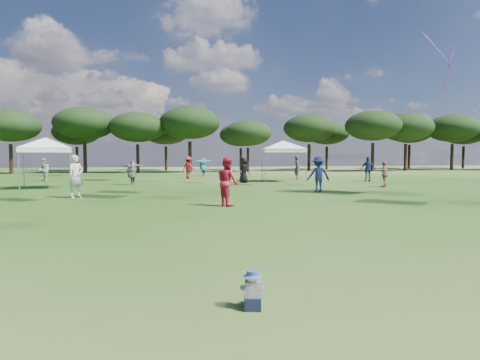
% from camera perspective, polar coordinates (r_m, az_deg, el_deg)
% --- Properties ---
extents(tree_line, '(108.78, 17.63, 7.77)m').
position_cam_1_polar(tree_line, '(49.73, -8.50, 7.46)').
color(tree_line, black).
rests_on(tree_line, ground).
extents(tent_left, '(5.29, 5.29, 3.18)m').
position_cam_1_polar(tent_left, '(25.06, -25.92, 5.18)').
color(tent_left, gray).
rests_on(tent_left, ground).
extents(tent_right, '(5.83, 5.83, 3.26)m').
position_cam_1_polar(tent_right, '(29.24, 6.14, 5.33)').
color(tent_right, gray).
rests_on(tent_right, ground).
extents(toddler, '(0.33, 0.36, 0.46)m').
position_cam_1_polar(toddler, '(4.88, 1.82, -15.55)').
color(toddler, black).
rests_on(toddler, ground).
extents(festival_crowd, '(28.05, 24.15, 1.88)m').
position_cam_1_polar(festival_crowd, '(26.43, -10.44, 1.26)').
color(festival_crowd, '#2C2C31').
rests_on(festival_crowd, ground).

